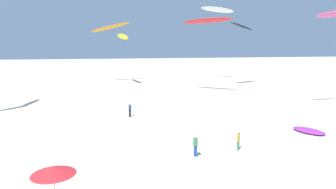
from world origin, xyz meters
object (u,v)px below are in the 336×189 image
(flying_kite_7, at_px, (207,21))
(person_near_left, at_px, (130,109))
(flying_kite_6, at_px, (333,14))
(grounded_kite_0, at_px, (309,131))
(person_foreground_walker, at_px, (196,145))
(flying_kite_4, at_px, (111,27))
(flying_kite_0, at_px, (123,37))
(beach_umbrella, at_px, (53,170))
(flying_kite_5, at_px, (242,26))
(flying_kite_1, at_px, (217,10))
(person_near_right, at_px, (238,140))

(flying_kite_7, distance_m, person_near_left, 23.09)
(flying_kite_6, relative_size, grounded_kite_0, 3.62)
(person_foreground_walker, bearing_deg, person_near_left, 108.38)
(flying_kite_4, relative_size, person_near_left, 7.91)
(flying_kite_0, xyz_separation_m, flying_kite_7, (13.80, -13.83, 2.49))
(flying_kite_6, relative_size, beach_umbrella, 5.31)
(flying_kite_0, xyz_separation_m, beach_umbrella, (-4.82, -48.51, -7.65))
(flying_kite_6, relative_size, person_foreground_walker, 7.62)
(flying_kite_4, bearing_deg, person_foreground_walker, -81.21)
(flying_kite_5, bearing_deg, person_near_left, -135.98)
(flying_kite_1, relative_size, person_foreground_walker, 9.82)
(flying_kite_1, distance_m, person_near_left, 40.97)
(person_near_right, bearing_deg, person_near_left, 123.16)
(flying_kite_0, xyz_separation_m, flying_kite_1, (21.20, 3.30, 6.02))
(flying_kite_7, xyz_separation_m, person_foreground_walker, (-9.16, -28.37, -11.46))
(flying_kite_7, bearing_deg, grounded_kite_0, -81.30)
(person_foreground_walker, bearing_deg, flying_kite_7, 72.10)
(flying_kite_4, xyz_separation_m, flying_kite_7, (16.21, -17.23, 0.45))
(person_near_left, bearing_deg, flying_kite_4, 94.44)
(flying_kite_1, bearing_deg, grounded_kite_0, -95.18)
(flying_kite_7, height_order, beach_umbrella, flying_kite_7)
(flying_kite_4, xyz_separation_m, flying_kite_6, (29.18, -30.95, 0.55))
(flying_kite_6, bearing_deg, person_near_left, -178.12)
(person_foreground_walker, distance_m, beach_umbrella, 11.44)
(person_near_left, bearing_deg, person_near_right, -56.84)
(flying_kite_0, distance_m, flying_kite_5, 24.07)
(flying_kite_4, distance_m, beach_umbrella, 52.85)
(flying_kite_0, height_order, flying_kite_1, flying_kite_1)
(flying_kite_0, relative_size, person_near_left, 6.42)
(flying_kite_6, relative_size, person_near_right, 8.39)
(flying_kite_0, relative_size, flying_kite_5, 0.83)
(flying_kite_1, bearing_deg, beach_umbrella, -116.67)
(flying_kite_0, bearing_deg, person_near_right, -78.34)
(flying_kite_6, xyz_separation_m, flying_kite_7, (-12.97, 13.71, -0.09))
(flying_kite_1, xyz_separation_m, flying_kite_6, (5.57, -30.85, -3.44))
(grounded_kite_0, xyz_separation_m, person_foreground_walker, (-12.84, -4.37, 0.76))
(person_foreground_walker, xyz_separation_m, beach_umbrella, (-9.46, -6.30, 1.32))
(grounded_kite_0, bearing_deg, person_near_left, 151.61)
(flying_kite_6, bearing_deg, flying_kite_5, 99.39)
(grounded_kite_0, bearing_deg, person_foreground_walker, -161.21)
(flying_kite_0, height_order, person_near_left, flying_kite_0)
(flying_kite_6, bearing_deg, beach_umbrella, -146.44)
(grounded_kite_0, distance_m, person_near_left, 19.81)
(flying_kite_4, height_order, flying_kite_7, flying_kite_4)
(flying_kite_0, bearing_deg, beach_umbrella, -95.68)
(flying_kite_4, xyz_separation_m, beach_umbrella, (-2.41, -51.90, -9.69))
(flying_kite_1, bearing_deg, person_foreground_walker, -110.00)
(flying_kite_1, xyz_separation_m, flying_kite_4, (-23.61, 0.10, -3.99))
(flying_kite_5, bearing_deg, flying_kite_6, -80.61)
(flying_kite_0, distance_m, flying_kite_6, 38.50)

